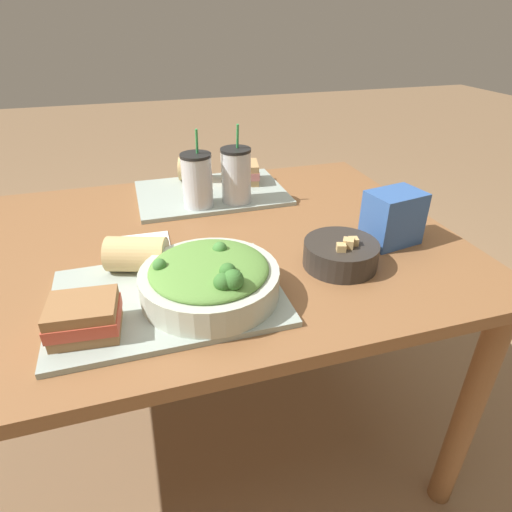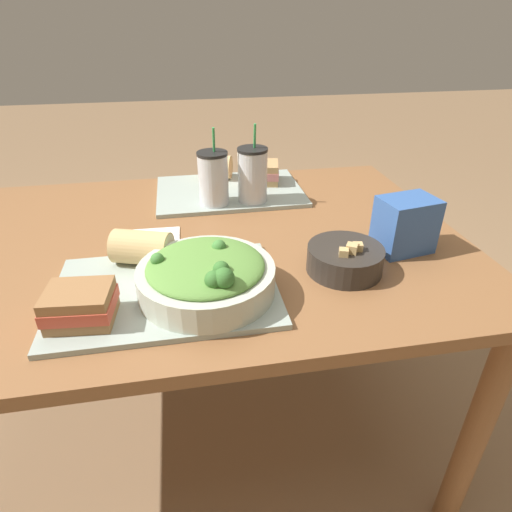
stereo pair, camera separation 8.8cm
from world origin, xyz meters
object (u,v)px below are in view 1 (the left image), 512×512
drink_cup_dark (197,182)px  chip_bag (393,218)px  baguette_near (138,254)px  soup_bowl (341,253)px  baguette_far (195,169)px  salad_bowl (210,278)px  sandwich_far (241,173)px  drink_cup_red (236,177)px  sandwich_near (84,318)px  napkin_folded (144,242)px

drink_cup_dark → chip_bag: bearing=-38.4°
baguette_near → drink_cup_dark: bearing=-12.2°
soup_bowl → baguette_far: size_ratio=1.41×
salad_bowl → chip_bag: bearing=13.5°
sandwich_far → drink_cup_red: size_ratio=0.59×
baguette_near → sandwich_near: bearing=170.3°
sandwich_near → baguette_far: (0.31, 0.70, 0.01)m
sandwich_far → baguette_far: bearing=166.5°
drink_cup_red → chip_bag: (0.30, -0.33, -0.02)m
salad_bowl → sandwich_far: size_ratio=2.05×
napkin_folded → sandwich_far: bearing=42.9°
soup_bowl → sandwich_far: same height
sandwich_far → baguette_far: baguette_far is taller
drink_cup_dark → salad_bowl: bearing=-97.3°
sandwich_far → napkin_folded: (-0.33, -0.31, -0.04)m
salad_bowl → sandwich_far: bearing=69.5°
salad_bowl → soup_bowl: (0.30, 0.05, -0.02)m
sandwich_far → drink_cup_red: drink_cup_red is taller
salad_bowl → baguette_far: (0.09, 0.66, -0.00)m
salad_bowl → baguette_far: salad_bowl is taller
drink_cup_dark → drink_cup_red: 0.11m
chip_bag → sandwich_far: bearing=107.8°
sandwich_far → chip_bag: size_ratio=0.93×
drink_cup_red → napkin_folded: drink_cup_red is taller
soup_bowl → napkin_folded: 0.48m
soup_bowl → sandwich_far: bearing=98.5°
napkin_folded → sandwich_near: bearing=-109.5°
baguette_near → soup_bowl: bearing=-83.2°
soup_bowl → sandwich_near: same height
sandwich_near → chip_bag: 0.72m
sandwich_near → chip_bag: size_ratio=0.89×
baguette_near → chip_bag: chip_bag is taller
drink_cup_dark → chip_bag: size_ratio=1.54×
salad_bowl → sandwich_near: size_ratio=2.15×
baguette_near → napkin_folded: bearing=12.2°
baguette_far → drink_cup_dark: drink_cup_dark is taller
sandwich_near → chip_bag: chip_bag is taller
salad_bowl → soup_bowl: size_ratio=1.64×
napkin_folded → soup_bowl: bearing=-29.9°
salad_bowl → chip_bag: (0.47, 0.11, 0.01)m
napkin_folded → drink_cup_dark: bearing=43.7°
salad_bowl → drink_cup_dark: 0.45m
baguette_near → sandwich_far: baguette_near is taller
salad_bowl → napkin_folded: 0.31m
baguette_near → napkin_folded: (0.02, 0.15, -0.05)m
drink_cup_dark → napkin_folded: 0.24m
soup_bowl → baguette_far: baguette_far is taller
baguette_near → baguette_far: (0.21, 0.52, 0.00)m
baguette_far → sandwich_near: bearing=173.6°
soup_bowl → sandwich_near: (-0.53, -0.09, 0.01)m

